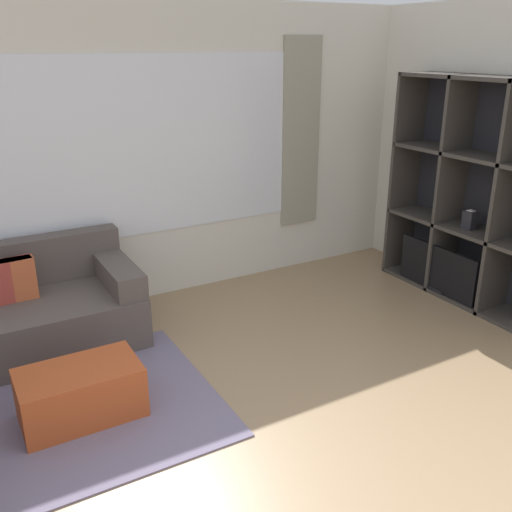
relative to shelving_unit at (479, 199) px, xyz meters
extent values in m
cube|color=silver|center=(-2.68, 1.59, 0.36)|extent=(6.89, 0.07, 2.70)
cube|color=white|center=(-2.68, 1.55, 0.46)|extent=(3.13, 0.01, 1.60)
cube|color=#9E9984|center=(-0.94, 1.54, 0.46)|extent=(0.44, 0.03, 1.90)
cube|color=silver|center=(0.20, -0.12, 0.36)|extent=(0.07, 4.56, 2.70)
cube|color=#232328|center=(0.16, -0.01, 0.04)|extent=(0.02, 1.86, 2.07)
cube|color=#3D3833|center=(-0.03, -0.32, 0.04)|extent=(0.41, 0.04, 2.07)
cube|color=#3D3833|center=(-0.03, 0.30, 0.04)|extent=(0.41, 0.04, 2.07)
cube|color=#3D3833|center=(-0.03, 0.92, 0.04)|extent=(0.41, 0.04, 2.07)
cube|color=#3D3833|center=(-0.03, -0.01, -0.97)|extent=(0.41, 1.86, 0.04)
cube|color=#3D3833|center=(-0.03, -0.01, -0.30)|extent=(0.41, 1.86, 0.04)
cube|color=#3D3833|center=(-0.03, -0.01, 0.39)|extent=(0.41, 1.86, 0.04)
cube|color=#3D3833|center=(-0.03, -0.01, 1.06)|extent=(0.41, 1.86, 0.04)
cube|color=black|center=(-0.20, 0.22, -0.73)|extent=(0.04, 0.93, 0.45)
cube|color=black|center=(-0.18, 0.22, -0.94)|extent=(0.10, 0.24, 0.03)
cube|color=white|center=(-0.05, 0.02, -0.19)|extent=(0.06, 0.06, 0.18)
cube|color=#232328|center=(-0.05, 0.02, -0.20)|extent=(0.11, 0.11, 0.17)
cube|color=gold|center=(-0.05, 0.61, -0.87)|extent=(0.07, 0.07, 0.17)
cube|color=#564C47|center=(-3.95, 1.04, -0.78)|extent=(1.94, 0.93, 0.42)
cube|color=#564C47|center=(-3.95, 1.41, -0.37)|extent=(1.94, 0.18, 0.40)
cube|color=#564C47|center=(-3.10, 1.04, -0.47)|extent=(0.24, 0.87, 0.20)
cube|color=#C65B33|center=(-3.90, 1.13, -0.40)|extent=(0.34, 0.12, 0.34)
cube|color=#AD3D33|center=(-3.91, 1.13, -0.40)|extent=(0.35, 0.15, 0.34)
cube|color=#B74C23|center=(-3.71, -0.06, -0.81)|extent=(0.77, 0.45, 0.36)
camera|label=1|loc=(-4.28, -3.38, 1.34)|focal=40.00mm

